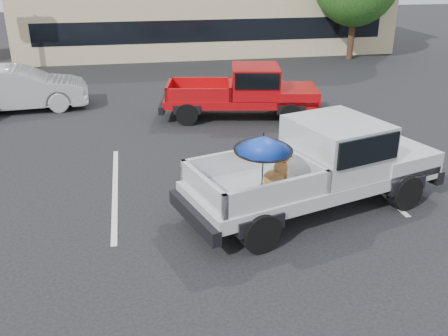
{
  "coord_description": "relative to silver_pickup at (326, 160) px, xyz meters",
  "views": [
    {
      "loc": [
        -2.49,
        -8.73,
        4.98
      ],
      "look_at": [
        -0.85,
        -0.22,
        1.3
      ],
      "focal_mm": 40.0,
      "sensor_mm": 36.0,
      "label": 1
    }
  ],
  "objects": [
    {
      "name": "stripe_right",
      "position": [
        1.56,
        1.65,
        -1.05
      ],
      "size": [
        0.12,
        5.0,
        0.01
      ],
      "primitive_type": "cube",
      "color": "silver",
      "rests_on": "ground"
    },
    {
      "name": "silver_sedan",
      "position": [
        -7.73,
        8.96,
        -0.29
      ],
      "size": [
        4.72,
        1.93,
        1.52
      ],
      "primitive_type": "imported",
      "rotation": [
        0.0,
        0.0,
        1.64
      ],
      "color": "#B5B7BD",
      "rests_on": "ground"
    },
    {
      "name": "stripe_left",
      "position": [
        -4.44,
        1.65,
        -1.05
      ],
      "size": [
        0.12,
        5.0,
        0.01
      ],
      "primitive_type": "cube",
      "color": "silver",
      "rests_on": "ground"
    },
    {
      "name": "ground",
      "position": [
        -1.44,
        -0.35,
        -1.05
      ],
      "size": [
        90.0,
        90.0,
        0.0
      ],
      "primitive_type": "plane",
      "color": "black",
      "rests_on": "ground"
    },
    {
      "name": "red_pickup",
      "position": [
        -0.03,
        6.58,
        -0.11
      ],
      "size": [
        5.46,
        2.76,
        1.72
      ],
      "rotation": [
        0.0,
        0.0,
        -0.19
      ],
      "color": "black",
      "rests_on": "ground"
    },
    {
      "name": "silver_pickup",
      "position": [
        0.0,
        0.0,
        0.0
      ],
      "size": [
        6.01,
        3.53,
        2.06
      ],
      "rotation": [
        0.0,
        0.0,
        0.29
      ],
      "color": "black",
      "rests_on": "ground"
    }
  ]
}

